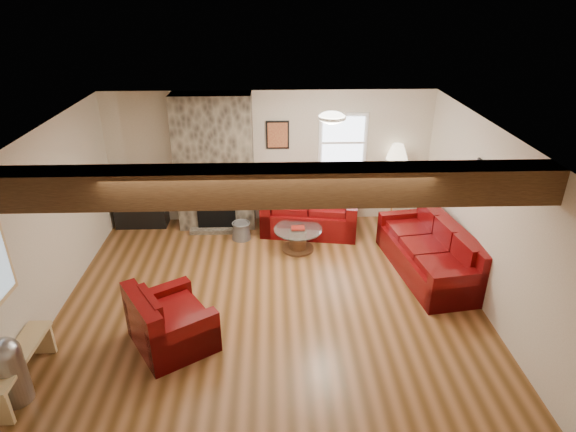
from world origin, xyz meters
name	(u,v)px	position (x,y,z in m)	size (l,w,h in m)	color
room	(270,224)	(0.00, 0.00, 1.25)	(8.00, 8.00, 8.00)	brown
oak_beam	(268,186)	(0.00, -1.25, 2.31)	(6.00, 0.36, 0.38)	#341F0F
chimney_breast	(215,165)	(-1.00, 2.49, 1.22)	(1.40, 0.67, 2.50)	#332E27
back_window	(343,142)	(1.35, 2.71, 1.55)	(0.90, 0.08, 1.10)	white
ceiling_dome	(332,120)	(0.90, 0.90, 2.44)	(0.40, 0.40, 0.18)	white
artwork_back	(278,135)	(0.15, 2.71, 1.70)	(0.42, 0.06, 0.52)	black
artwork_right	(483,178)	(2.96, 0.30, 1.75)	(0.06, 0.55, 0.42)	black
sofa_three	(428,249)	(2.48, 0.69, 0.42)	(2.15, 0.90, 0.83)	#470705
loveseat	(310,208)	(0.73, 2.23, 0.46)	(1.72, 0.99, 0.91)	#470705
armchair_red	(171,317)	(-1.26, -0.88, 0.40)	(1.00, 0.87, 0.81)	#470705
coffee_table	(298,239)	(0.47, 1.48, 0.20)	(0.83, 0.83, 0.43)	#422715
tv_cabinet	(142,214)	(-2.45, 2.53, 0.24)	(0.95, 0.38, 0.47)	black
television	(138,190)	(-2.45, 2.53, 0.73)	(0.88, 0.12, 0.51)	black
floor_lamp	(397,156)	(2.34, 2.53, 1.33)	(0.40, 0.40, 1.55)	tan
pine_bench	(22,370)	(-2.83, -1.56, 0.22)	(0.28, 1.19, 0.45)	tan
pedal_bin	(10,371)	(-2.82, -1.77, 0.42)	(0.33, 0.33, 0.83)	#9A9A9F
coal_bucket	(241,230)	(-0.53, 1.92, 0.16)	(0.35, 0.35, 0.33)	slate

